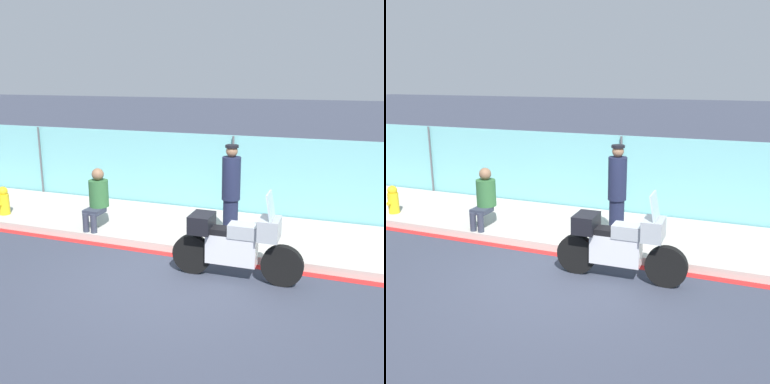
# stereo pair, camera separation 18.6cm
# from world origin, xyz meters

# --- Properties ---
(ground_plane) EXTENTS (120.00, 120.00, 0.00)m
(ground_plane) POSITION_xyz_m (0.00, 0.00, 0.00)
(ground_plane) COLOR #333847
(sidewalk) EXTENTS (40.23, 2.55, 0.15)m
(sidewalk) POSITION_xyz_m (0.00, 2.33, 0.08)
(sidewalk) COLOR #ADA89E
(sidewalk) RESTS_ON ground_plane
(curb_paint_stripe) EXTENTS (40.23, 0.18, 0.01)m
(curb_paint_stripe) POSITION_xyz_m (0.00, 0.97, 0.00)
(curb_paint_stripe) COLOR red
(curb_paint_stripe) RESTS_ON ground_plane
(storefront_fence) EXTENTS (38.22, 0.17, 1.95)m
(storefront_fence) POSITION_xyz_m (-0.00, 3.69, 0.97)
(storefront_fence) COLOR #6BB2B7
(storefront_fence) RESTS_ON ground_plane
(motorcycle) EXTENTS (2.20, 0.52, 1.53)m
(motorcycle) POSITION_xyz_m (0.92, 0.39, 0.62)
(motorcycle) COLOR black
(motorcycle) RESTS_ON ground_plane
(officer_standing) EXTENTS (0.36, 0.36, 1.88)m
(officer_standing) POSITION_xyz_m (0.47, 1.74, 1.12)
(officer_standing) COLOR #191E38
(officer_standing) RESTS_ON sidewalk
(person_seated_on_curb) EXTENTS (0.41, 0.67, 1.27)m
(person_seated_on_curb) POSITION_xyz_m (-2.35, 1.51, 0.85)
(person_seated_on_curb) COLOR #2D3342
(person_seated_on_curb) RESTS_ON sidewalk
(fire_hydrant) EXTENTS (0.24, 0.30, 0.66)m
(fire_hydrant) POSITION_xyz_m (-4.90, 1.55, 0.48)
(fire_hydrant) COLOR gold
(fire_hydrant) RESTS_ON sidewalk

